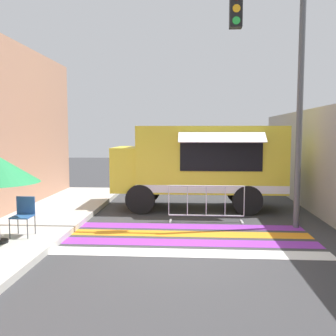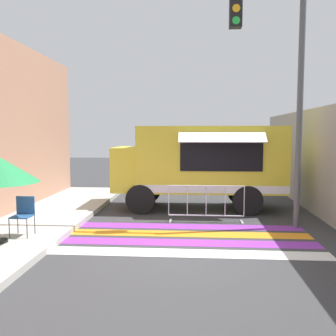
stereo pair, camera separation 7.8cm
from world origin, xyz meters
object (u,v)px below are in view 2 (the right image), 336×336
object	(u,v)px
folding_chair	(24,212)
food_truck	(198,161)
traffic_signal_pole	(263,56)
barricade_front	(206,204)

from	to	relation	value
folding_chair	food_truck	bearing A→B (deg)	27.43
food_truck	traffic_signal_pole	size ratio (longest dim) A/B	0.84
food_truck	folding_chair	distance (m)	5.89
food_truck	folding_chair	world-z (taller)	food_truck
food_truck	traffic_signal_pole	distance (m)	4.13
traffic_signal_pole	folding_chair	world-z (taller)	traffic_signal_pole
traffic_signal_pole	barricade_front	xyz separation A→B (m)	(-1.42, 0.47, -4.00)
food_truck	traffic_signal_pole	xyz separation A→B (m)	(1.65, -2.40, 2.93)
food_truck	traffic_signal_pole	world-z (taller)	traffic_signal_pole
food_truck	barricade_front	distance (m)	2.22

